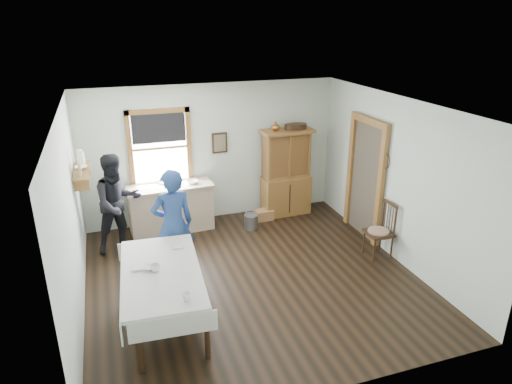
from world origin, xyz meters
TOP-DOWN VIEW (x-y plane):
  - room at (0.00, 0.00)m, footprint 5.01×5.01m
  - window at (-1.00, 2.46)m, footprint 1.18×0.07m
  - doorway at (2.46, 0.85)m, footprint 0.09×1.14m
  - wall_shelf at (-2.37, 1.54)m, footprint 0.24×1.00m
  - framed_picture at (0.15, 2.46)m, footprint 0.30×0.04m
  - rug_beater at (2.45, 0.30)m, footprint 0.01×0.27m
  - work_counter at (-0.92, 2.13)m, footprint 1.62×0.68m
  - china_hutch at (1.45, 2.19)m, footprint 1.06×0.54m
  - dining_table at (-1.46, -0.68)m, footprint 1.17×2.04m
  - spindle_chair at (2.24, -0.03)m, footprint 0.45×0.45m
  - pail at (0.54, 1.69)m, footprint 0.27×0.27m
  - wicker_basket at (0.91, 2.01)m, footprint 0.36×0.27m
  - woman_blue at (-1.12, 0.46)m, footprint 0.64×0.47m
  - figure_dark at (-1.88, 1.67)m, footprint 0.94×0.84m
  - table_cup_a at (-1.53, -0.66)m, footprint 0.16×0.16m
  - table_cup_b at (-1.26, -1.44)m, footprint 0.13×0.13m
  - table_bowl at (-1.59, -0.59)m, footprint 0.21×0.21m
  - counter_book at (-1.06, 2.21)m, footprint 0.28×0.29m
  - counter_bowl at (-0.49, 2.09)m, footprint 0.26×0.26m
  - shelf_bowl at (-2.37, 1.55)m, footprint 0.22×0.22m

SIDE VIEW (x-z plane):
  - wicker_basket at x=0.91m, z-range 0.00..0.21m
  - pail at x=0.54m, z-range 0.00..0.29m
  - dining_table at x=-1.46m, z-range 0.00..0.79m
  - work_counter at x=-0.92m, z-range 0.00..0.91m
  - spindle_chair at x=2.24m, z-range 0.00..0.98m
  - figure_dark at x=-1.88m, z-range 0.00..1.61m
  - table_bowl at x=-1.59m, z-range 0.79..0.84m
  - woman_blue at x=-1.12m, z-range 0.00..1.64m
  - table_cup_b at x=-1.26m, z-range 0.79..0.89m
  - table_cup_a at x=-1.53m, z-range 0.79..0.89m
  - china_hutch at x=1.45m, z-range 0.00..1.77m
  - counter_book at x=-1.06m, z-range 0.91..0.93m
  - counter_bowl at x=-0.49m, z-range 0.91..0.97m
  - doorway at x=2.46m, z-range 0.05..2.27m
  - room at x=0.00m, z-range 0.00..2.70m
  - framed_picture at x=0.15m, z-range 1.35..1.75m
  - wall_shelf at x=-2.37m, z-range 1.35..1.79m
  - shelf_bowl at x=-2.37m, z-range 1.57..1.62m
  - window at x=-1.00m, z-range 0.90..2.38m
  - rug_beater at x=2.45m, z-range 1.58..1.86m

